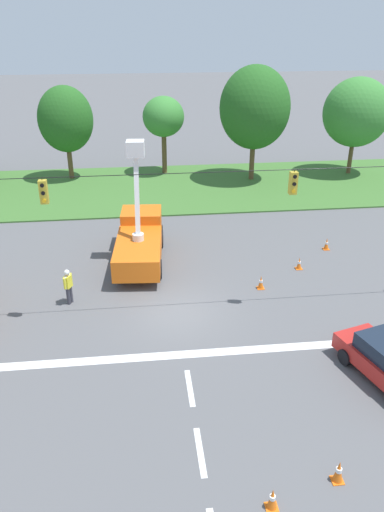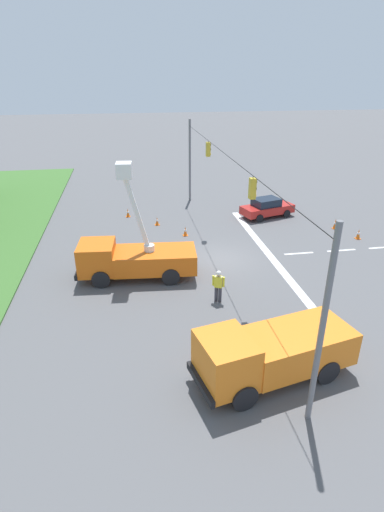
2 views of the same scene
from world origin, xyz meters
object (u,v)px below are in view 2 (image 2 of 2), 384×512
at_px(traffic_cone_foreground_left, 335,224).
at_px(traffic_cone_foreground_right, 128,213).
at_px(utility_truck_bucket_lift, 133,257).
at_px(traffic_cone_mid_left, 157,221).
at_px(traffic_cone_near_bucket, 358,234).
at_px(utility_truck_support_near, 272,352).
at_px(road_worker, 218,284).
at_px(sedan_red, 267,207).
at_px(traffic_cone_mid_right, 185,231).

height_order(traffic_cone_foreground_left, traffic_cone_foreground_right, traffic_cone_foreground_left).
bearing_deg(utility_truck_bucket_lift, traffic_cone_mid_left, -13.52).
bearing_deg(traffic_cone_near_bucket, utility_truck_bucket_lift, 101.71).
distance_m(utility_truck_support_near, traffic_cone_near_bucket, 16.77).
xyz_separation_m(utility_truck_bucket_lift, road_worker, (-3.42, -4.20, -0.30)).
relative_size(sedan_red, traffic_cone_mid_right, 6.57).
height_order(traffic_cone_foreground_left, traffic_cone_mid_left, traffic_cone_foreground_left).
xyz_separation_m(traffic_cone_foreground_left, traffic_cone_foreground_right, (5.31, 15.48, -0.04)).
xyz_separation_m(traffic_cone_foreground_left, traffic_cone_near_bucket, (-2.16, -0.66, -0.03)).
relative_size(utility_truck_support_near, traffic_cone_foreground_left, 8.53).
relative_size(utility_truck_bucket_lift, traffic_cone_mid_left, 10.42).
bearing_deg(utility_truck_bucket_lift, sedan_red, -51.05).
distance_m(utility_truck_bucket_lift, traffic_cone_foreground_left, 16.28).
distance_m(traffic_cone_mid_left, traffic_cone_mid_right, 3.14).
distance_m(traffic_cone_foreground_left, traffic_cone_foreground_right, 16.37).
bearing_deg(utility_truck_support_near, traffic_cone_foreground_right, 14.28).
distance_m(sedan_red, road_worker, 14.16).
xyz_separation_m(traffic_cone_mid_right, traffic_cone_near_bucket, (-2.59, -12.09, 0.01)).
distance_m(utility_truck_bucket_lift, traffic_cone_near_bucket, 16.33).
bearing_deg(utility_truck_bucket_lift, road_worker, -129.18).
relative_size(utility_truck_bucket_lift, traffic_cone_foreground_left, 8.90).
bearing_deg(traffic_cone_mid_right, traffic_cone_near_bucket, -102.10).
height_order(utility_truck_bucket_lift, traffic_cone_mid_right, utility_truck_bucket_lift).
height_order(road_worker, traffic_cone_foreground_right, road_worker).
xyz_separation_m(traffic_cone_foreground_right, traffic_cone_mid_left, (-2.33, -2.20, -0.03)).
height_order(traffic_cone_foreground_left, traffic_cone_near_bucket, traffic_cone_foreground_left).
xyz_separation_m(utility_truck_bucket_lift, traffic_cone_mid_right, (5.90, -3.87, -0.96)).
relative_size(traffic_cone_foreground_left, traffic_cone_foreground_right, 1.10).
bearing_deg(traffic_cone_foreground_right, traffic_cone_foreground_left, -108.93).
bearing_deg(traffic_cone_mid_left, utility_truck_bucket_lift, 166.48).
bearing_deg(traffic_cone_mid_right, traffic_cone_foreground_left, -92.19).
bearing_deg(traffic_cone_foreground_right, traffic_cone_mid_left, -136.60).
xyz_separation_m(traffic_cone_foreground_left, traffic_cone_mid_right, (0.44, 11.44, -0.04)).
bearing_deg(traffic_cone_near_bucket, sedan_red, 40.94).
bearing_deg(sedan_red, traffic_cone_near_bucket, -139.06).
bearing_deg(utility_truck_bucket_lift, traffic_cone_foreground_left, -70.35).
bearing_deg(traffic_cone_foreground_right, traffic_cone_near_bucket, -114.83).
height_order(road_worker, traffic_cone_mid_right, road_worker).
distance_m(utility_truck_support_near, traffic_cone_mid_right, 15.26).
bearing_deg(traffic_cone_foreground_right, utility_truck_bucket_lift, -179.09).
relative_size(utility_truck_bucket_lift, traffic_cone_foreground_right, 9.75).
bearing_deg(traffic_cone_mid_left, traffic_cone_foreground_right, 43.40).
distance_m(utility_truck_support_near, traffic_cone_mid_left, 18.00).
height_order(sedan_red, traffic_cone_near_bucket, sedan_red).
relative_size(traffic_cone_foreground_right, traffic_cone_mid_right, 1.01).
distance_m(traffic_cone_foreground_left, traffic_cone_mid_left, 13.61).
bearing_deg(utility_truck_bucket_lift, traffic_cone_near_bucket, -78.29).
distance_m(road_worker, traffic_cone_mid_right, 9.36).
distance_m(utility_truck_bucket_lift, traffic_cone_mid_left, 8.74).
xyz_separation_m(sedan_red, traffic_cone_foreground_left, (-3.49, -4.24, -0.40)).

